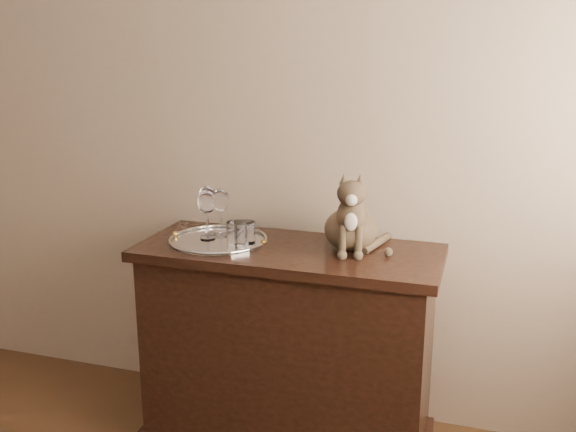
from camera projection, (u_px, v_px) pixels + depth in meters
The scene contains 9 objects.
wall_back at pixel (182, 109), 2.86m from camera, with size 4.00×0.10×2.70m, color #C2A991.
sideboard at pixel (288, 346), 2.64m from camera, with size 1.20×0.50×0.85m, color black, non-canonical shape.
tray at pixel (218, 241), 2.60m from camera, with size 0.40×0.40×0.01m, color silver.
wine_glass_a at pixel (208, 211), 2.65m from camera, with size 0.08×0.08×0.21m, color white, non-canonical shape.
wine_glass_b at pixel (221, 212), 2.64m from camera, with size 0.08×0.08×0.20m, color white, non-canonical shape.
wine_glass_d at pixel (207, 215), 2.60m from camera, with size 0.08×0.08×0.20m, color white, non-canonical shape.
tumbler_a at pixel (237, 234), 2.53m from camera, with size 0.08×0.08×0.09m, color white.
tumbler_c at pixel (246, 232), 2.55m from camera, with size 0.08×0.08×0.09m, color silver.
cat at pixel (351, 209), 2.48m from camera, with size 0.32×0.30×0.32m, color brown, non-canonical shape.
Camera 1 is at (1.33, -0.36, 1.62)m, focal length 40.00 mm.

